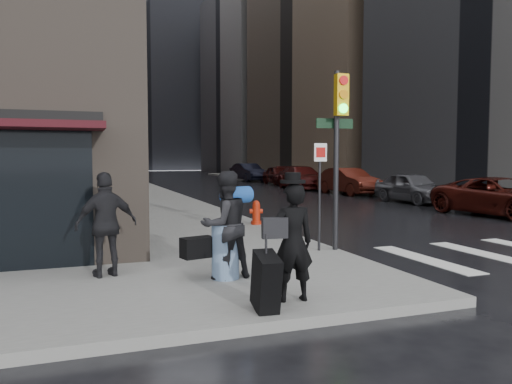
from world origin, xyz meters
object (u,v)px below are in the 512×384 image
man_jeans (224,225)px  parked_car_3 (302,177)px  parked_car_5 (248,172)px  parked_car_2 (349,181)px  man_greycoat (106,224)px  parked_car_0 (501,197)px  fire_hydrant (256,214)px  man_overcoat (287,248)px  parked_car_1 (412,187)px  traffic_light (337,135)px  parked_car_4 (279,175)px

man_jeans → parked_car_3: (12.02, 22.63, -0.26)m
parked_car_5 → parked_car_2: bearing=-94.5°
man_greycoat → parked_car_5: bearing=-126.1°
parked_car_0 → parked_car_3: size_ratio=0.95×
fire_hydrant → parked_car_2: parked_car_2 is taller
man_overcoat → fire_hydrant: man_overcoat is taller
fire_hydrant → parked_car_0: size_ratio=0.14×
parked_car_3 → man_jeans: bearing=-115.9°
man_jeans → parked_car_5: man_jeans is taller
man_overcoat → parked_car_1: bearing=-127.8°
traffic_light → parked_car_1: traffic_light is taller
traffic_light → parked_car_2: traffic_light is taller
man_jeans → parked_car_2: man_jeans is taller
parked_car_3 → fire_hydrant: bearing=-117.1°
parked_car_0 → parked_car_2: parked_car_2 is taller
man_jeans → man_greycoat: bearing=-38.3°
man_overcoat → parked_car_4: (12.23, 29.75, -0.17)m
man_jeans → parked_car_0: bearing=-167.5°
traffic_light → parked_car_4: bearing=72.5°
parked_car_1 → man_greycoat: bearing=-143.7°
traffic_light → parked_car_5: traffic_light is taller
man_greycoat → parked_car_2: (14.14, 16.32, -0.26)m
man_jeans → parked_car_1: 17.05m
man_greycoat → parked_car_5: (13.79, 32.86, -0.23)m
parked_car_1 → parked_car_5: 22.06m
parked_car_0 → parked_car_3: bearing=84.9°
man_greycoat → parked_car_1: (14.28, 10.80, -0.30)m
traffic_light → parked_car_0: (9.23, 4.53, -1.88)m
parked_car_4 → parked_car_1: bearing=-86.5°
parked_car_0 → parked_car_5: parked_car_5 is taller
man_jeans → parked_car_4: size_ratio=0.41×
man_greycoat → traffic_light: (4.69, 0.76, 1.56)m
traffic_light → man_jeans: bearing=-149.1°
parked_car_5 → parked_car_3: bearing=-95.6°
parked_car_0 → parked_car_1: 5.53m
man_greycoat → parked_car_5: 35.64m
man_greycoat → parked_car_5: size_ratio=0.36×
parked_car_2 → parked_car_3: size_ratio=0.87×
parked_car_2 → parked_car_0: bearing=-94.3°
parked_car_0 → parked_car_2: size_ratio=1.10×
parked_car_3 → parked_car_2: bearing=-84.5°
fire_hydrant → parked_car_4: (9.91, 22.14, 0.26)m
parked_car_0 → parked_car_5: (-0.12, 27.57, 0.09)m
fire_hydrant → man_greycoat: bearing=-130.9°
man_jeans → parked_car_1: size_ratio=0.42×
man_overcoat → man_jeans: 1.66m
man_overcoat → traffic_light: (2.50, 3.17, 1.68)m
man_overcoat → parked_car_2: size_ratio=0.39×
man_overcoat → parked_car_1: man_overcoat is taller
parked_car_1 → parked_car_2: size_ratio=0.92×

